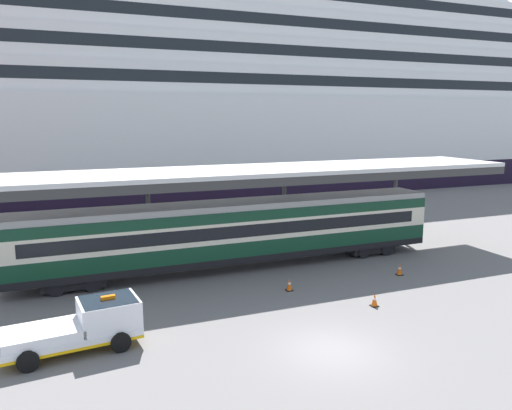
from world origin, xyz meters
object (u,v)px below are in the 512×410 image
Objects in this scene: service_truck at (85,324)px; train_carriage at (236,231)px; traffic_cone_mid at (375,300)px; traffic_cone_far at (289,284)px; traffic_cone_near at (400,269)px; cruise_ship at (253,100)px.

train_carriage is at bearing 40.26° from service_truck.
traffic_cone_mid is 4.58m from traffic_cone_far.
service_truck is 17.76m from traffic_cone_near.
traffic_cone_far is (-2.90, 3.54, 0.02)m from traffic_cone_mid.
train_carriage is (-14.53, -33.94, -8.92)m from cruise_ship.
train_carriage reaches higher than traffic_cone_far.
cruise_ship is at bearing 66.82° from train_carriage.
cruise_ship is 222.49× the size of traffic_cone_near.
train_carriage is 35.91× the size of traffic_cone_near.
service_truck is at bearing -119.58° from cruise_ship.
service_truck is at bearing -139.74° from train_carriage.
traffic_cone_mid is at bearing -140.27° from traffic_cone_near.
cruise_ship reaches higher than service_truck.
traffic_cone_mid is at bearing -2.69° from service_truck.
cruise_ship is 242.81× the size of traffic_cone_mid.
traffic_cone_near reaches higher than traffic_cone_far.
cruise_ship reaches higher than traffic_cone_far.
train_carriage is 9.55m from traffic_cone_mid.
service_truck reaches higher than traffic_cone_near.
train_carriage reaches higher than traffic_cone_mid.
train_carriage reaches higher than traffic_cone_near.
train_carriage is 39.19× the size of traffic_cone_mid.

